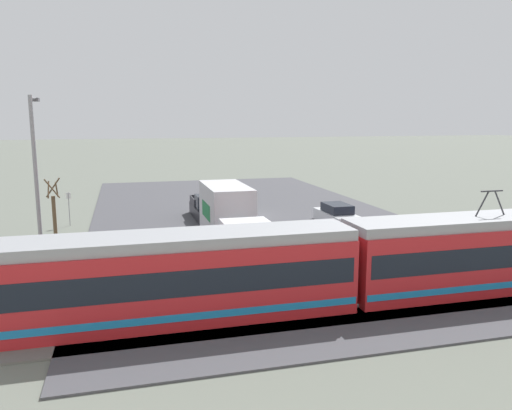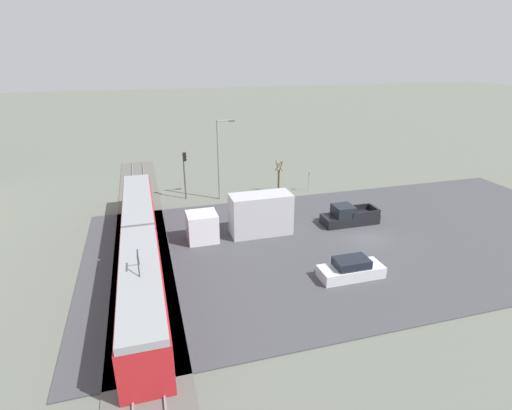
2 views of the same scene
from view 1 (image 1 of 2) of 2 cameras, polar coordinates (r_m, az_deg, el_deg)
ground_plane at (r=39.28m, az=-0.98°, el=-1.37°), size 320.00×320.00×0.00m
road_surface at (r=39.27m, az=-0.98°, el=-1.31°), size 23.54×47.43×0.08m
rail_bed at (r=21.85m, az=11.41°, el=-10.71°), size 64.60×4.40×0.22m
light_rail_tram at (r=21.15m, az=10.46°, el=-6.67°), size 26.81×2.65×4.46m
box_truck at (r=28.65m, az=-2.93°, el=-1.97°), size 2.41×9.26×3.69m
pickup_truck at (r=38.50m, az=-5.58°, el=-0.45°), size 2.06×5.36×1.88m
sedan_car_0 at (r=36.69m, az=9.24°, el=-1.20°), size 1.87×4.73×1.47m
street_tree at (r=34.80m, az=-22.08°, el=-0.61°), size 0.93×0.78×3.88m
street_lamp_near_crossing at (r=27.61m, az=-23.82°, el=3.58°), size 0.36×1.95×8.79m
no_parking_sign at (r=38.25m, az=-20.60°, el=-0.08°), size 0.32×0.08×2.41m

